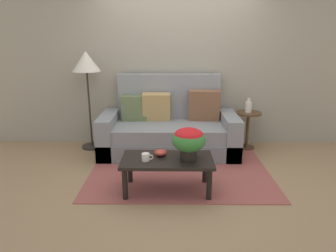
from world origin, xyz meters
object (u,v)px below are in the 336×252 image
at_px(couch, 169,129).
at_px(potted_plant, 189,140).
at_px(coffee_mug, 146,157).
at_px(coffee_table, 167,163).
at_px(side_table, 248,124).
at_px(table_vase, 248,106).
at_px(floor_lamp, 86,67).
at_px(snack_bowl, 161,152).

relative_size(couch, potted_plant, 5.46).
bearing_deg(potted_plant, coffee_mug, -172.43).
bearing_deg(coffee_table, side_table, 48.66).
xyz_separation_m(potted_plant, coffee_mug, (-0.48, -0.06, -0.18)).
bearing_deg(table_vase, floor_lamp, 179.41).
bearing_deg(coffee_table, table_vase, 48.84).
height_order(couch, coffee_table, couch).
relative_size(potted_plant, table_vase, 1.67).
distance_m(couch, floor_lamp, 1.57).
distance_m(coffee_table, floor_lamp, 2.14).
distance_m(couch, snack_bowl, 1.22).
relative_size(floor_lamp, snack_bowl, 10.36).
relative_size(side_table, floor_lamp, 0.39).
height_order(coffee_table, table_vase, table_vase).
height_order(potted_plant, coffee_mug, potted_plant).
bearing_deg(floor_lamp, table_vase, -0.59).
bearing_deg(potted_plant, side_table, 54.64).
xyz_separation_m(coffee_table, potted_plant, (0.24, -0.01, 0.29)).
height_order(couch, side_table, couch).
relative_size(coffee_table, potted_plant, 2.75).
bearing_deg(couch, side_table, 6.11).
height_order(side_table, table_vase, table_vase).
bearing_deg(coffee_mug, couch, 79.71).
distance_m(side_table, table_vase, 0.28).
bearing_deg(side_table, snack_bowl, -134.79).
height_order(couch, potted_plant, couch).
relative_size(side_table, snack_bowl, 4.05).
distance_m(coffee_table, table_vase, 1.93).
bearing_deg(coffee_mug, coffee_table, 16.11).
distance_m(couch, table_vase, 1.29).
distance_m(side_table, coffee_mug, 2.12).
relative_size(coffee_table, table_vase, 4.60).
bearing_deg(side_table, floor_lamp, 179.51).
xyz_separation_m(floor_lamp, potted_plant, (1.48, -1.46, -0.66)).
relative_size(couch, floor_lamp, 1.34).
relative_size(snack_bowl, table_vase, 0.66).
bearing_deg(coffee_table, coffee_mug, -163.89).
height_order(coffee_table, potted_plant, potted_plant).
relative_size(couch, coffee_table, 1.98).
bearing_deg(potted_plant, coffee_table, 178.80).
relative_size(couch, side_table, 3.44).
bearing_deg(snack_bowl, couch, 85.84).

